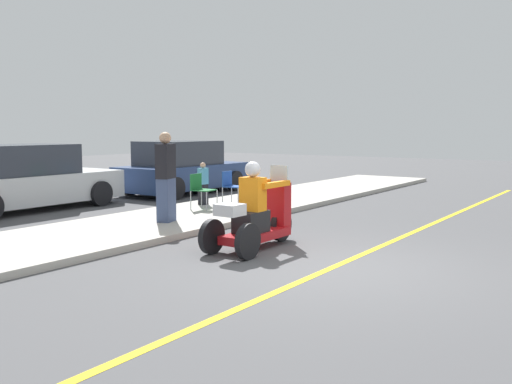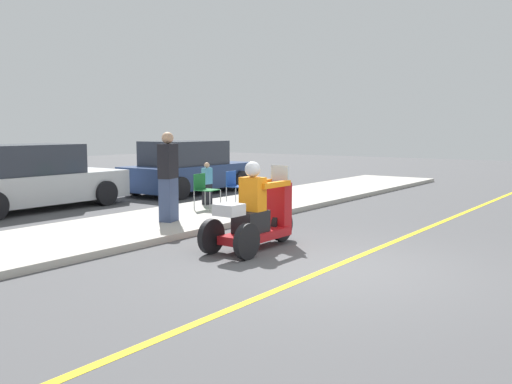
{
  "view_description": "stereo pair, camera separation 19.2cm",
  "coord_description": "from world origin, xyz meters",
  "px_view_note": "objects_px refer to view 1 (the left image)",
  "views": [
    {
      "loc": [
        -7.22,
        -3.65,
        1.99
      ],
      "look_at": [
        0.44,
        1.64,
        0.95
      ],
      "focal_mm": 40.0,
      "sensor_mm": 36.0,
      "label": 1
    },
    {
      "loc": [
        -7.1,
        -3.81,
        1.99
      ],
      "look_at": [
        0.44,
        1.64,
        0.95
      ],
      "focal_mm": 40.0,
      "sensor_mm": 36.0,
      "label": 2
    }
  ],
  "objects_px": {
    "folding_chair_set_back": "(200,187)",
    "parked_car_lot_far": "(23,180)",
    "motorcycle_trike": "(256,217)",
    "spectator_with_child": "(203,184)",
    "parked_car_lot_left": "(182,169)",
    "spectator_near_curb": "(166,179)",
    "folding_chair_curbside": "(231,184)"
  },
  "relations": [
    {
      "from": "motorcycle_trike",
      "to": "spectator_with_child",
      "type": "relative_size",
      "value": 2.0
    },
    {
      "from": "motorcycle_trike",
      "to": "spectator_near_curb",
      "type": "height_order",
      "value": "spectator_near_curb"
    },
    {
      "from": "spectator_with_child",
      "to": "parked_car_lot_far",
      "type": "distance_m",
      "value": 4.36
    },
    {
      "from": "spectator_near_curb",
      "to": "parked_car_lot_far",
      "type": "distance_m",
      "value": 4.55
    },
    {
      "from": "folding_chair_set_back",
      "to": "parked_car_lot_left",
      "type": "bearing_deg",
      "value": 47.38
    },
    {
      "from": "folding_chair_set_back",
      "to": "parked_car_lot_far",
      "type": "height_order",
      "value": "parked_car_lot_far"
    },
    {
      "from": "motorcycle_trike",
      "to": "spectator_near_curb",
      "type": "relative_size",
      "value": 1.15
    },
    {
      "from": "folding_chair_curbside",
      "to": "parked_car_lot_left",
      "type": "height_order",
      "value": "parked_car_lot_left"
    },
    {
      "from": "motorcycle_trike",
      "to": "folding_chair_curbside",
      "type": "bearing_deg",
      "value": 42.23
    },
    {
      "from": "parked_car_lot_left",
      "to": "folding_chair_curbside",
      "type": "bearing_deg",
      "value": -119.98
    },
    {
      "from": "spectator_near_curb",
      "to": "spectator_with_child",
      "type": "relative_size",
      "value": 1.73
    },
    {
      "from": "motorcycle_trike",
      "to": "parked_car_lot_left",
      "type": "bearing_deg",
      "value": 50.28
    },
    {
      "from": "folding_chair_curbside",
      "to": "spectator_with_child",
      "type": "bearing_deg",
      "value": 126.23
    },
    {
      "from": "motorcycle_trike",
      "to": "folding_chair_curbside",
      "type": "xyz_separation_m",
      "value": [
        3.45,
        3.13,
        0.1
      ]
    },
    {
      "from": "folding_chair_set_back",
      "to": "motorcycle_trike",
      "type": "bearing_deg",
      "value": -126.55
    },
    {
      "from": "parked_car_lot_left",
      "to": "parked_car_lot_far",
      "type": "bearing_deg",
      "value": 171.83
    },
    {
      "from": "motorcycle_trike",
      "to": "folding_chair_set_back",
      "type": "relative_size",
      "value": 2.53
    },
    {
      "from": "motorcycle_trike",
      "to": "spectator_with_child",
      "type": "distance_m",
      "value": 4.78
    },
    {
      "from": "parked_car_lot_far",
      "to": "parked_car_lot_left",
      "type": "bearing_deg",
      "value": -8.17
    },
    {
      "from": "folding_chair_set_back",
      "to": "parked_car_lot_far",
      "type": "relative_size",
      "value": 0.17
    },
    {
      "from": "motorcycle_trike",
      "to": "spectator_near_curb",
      "type": "xyz_separation_m",
      "value": [
        0.64,
        2.65,
        0.47
      ]
    },
    {
      "from": "spectator_near_curb",
      "to": "folding_chair_curbside",
      "type": "height_order",
      "value": "spectator_near_curb"
    },
    {
      "from": "spectator_with_child",
      "to": "folding_chair_set_back",
      "type": "height_order",
      "value": "spectator_with_child"
    },
    {
      "from": "spectator_near_curb",
      "to": "folding_chair_set_back",
      "type": "distance_m",
      "value": 1.89
    },
    {
      "from": "spectator_near_curb",
      "to": "folding_chair_curbside",
      "type": "relative_size",
      "value": 2.19
    },
    {
      "from": "folding_chair_curbside",
      "to": "folding_chair_set_back",
      "type": "height_order",
      "value": "same"
    },
    {
      "from": "parked_car_lot_far",
      "to": "parked_car_lot_left",
      "type": "distance_m",
      "value": 4.99
    },
    {
      "from": "motorcycle_trike",
      "to": "folding_chair_set_back",
      "type": "distance_m",
      "value": 4.03
    },
    {
      "from": "spectator_with_child",
      "to": "parked_car_lot_far",
      "type": "bearing_deg",
      "value": 126.66
    },
    {
      "from": "spectator_near_curb",
      "to": "spectator_with_child",
      "type": "height_order",
      "value": "spectator_near_curb"
    },
    {
      "from": "motorcycle_trike",
      "to": "folding_chair_curbside",
      "type": "height_order",
      "value": "motorcycle_trike"
    },
    {
      "from": "motorcycle_trike",
      "to": "folding_chair_set_back",
      "type": "xyz_separation_m",
      "value": [
        2.4,
        3.24,
        0.1
      ]
    }
  ]
}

